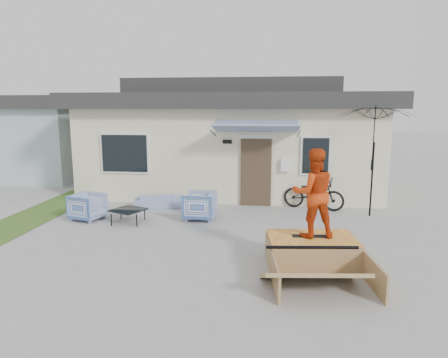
# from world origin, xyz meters

# --- Properties ---
(ground) EXTENTS (90.00, 90.00, 0.00)m
(ground) POSITION_xyz_m (0.00, 0.00, 0.00)
(ground) COLOR #949494
(ground) RESTS_ON ground
(grass_strip) EXTENTS (1.40, 8.00, 0.01)m
(grass_strip) POSITION_xyz_m (-5.20, 2.00, 0.00)
(grass_strip) COLOR #345820
(grass_strip) RESTS_ON ground
(house) EXTENTS (10.80, 8.49, 4.10)m
(house) POSITION_xyz_m (0.00, 7.99, 1.94)
(house) COLOR beige
(house) RESTS_ON ground
(neighbor_house) EXTENTS (8.60, 7.60, 3.50)m
(neighbor_house) POSITION_xyz_m (-10.50, 10.00, 1.78)
(neighbor_house) COLOR #9AAEB7
(neighbor_house) RESTS_ON ground
(loveseat) EXTENTS (1.54, 0.78, 0.58)m
(loveseat) POSITION_xyz_m (-1.96, 3.88, 0.29)
(loveseat) COLOR #2A4F99
(loveseat) RESTS_ON ground
(armchair_left) EXTENTS (0.91, 0.95, 0.81)m
(armchair_left) POSITION_xyz_m (-3.50, 2.29, 0.40)
(armchair_left) COLOR #2A4F99
(armchair_left) RESTS_ON ground
(armchair_right) EXTENTS (0.80, 0.85, 0.85)m
(armchair_right) POSITION_xyz_m (-0.48, 2.68, 0.43)
(armchair_right) COLOR #2A4F99
(armchair_right) RESTS_ON ground
(coffee_table) EXTENTS (1.01, 1.01, 0.37)m
(coffee_table) POSITION_xyz_m (-2.30, 2.13, 0.19)
(coffee_table) COLOR black
(coffee_table) RESTS_ON ground
(bicycle) EXTENTS (1.94, 1.17, 1.17)m
(bicycle) POSITION_xyz_m (2.76, 4.20, 0.59)
(bicycle) COLOR black
(bicycle) RESTS_ON ground
(patio_umbrella) EXTENTS (2.26, 2.12, 2.20)m
(patio_umbrella) POSITION_xyz_m (4.28, 3.58, 1.75)
(patio_umbrella) COLOR black
(patio_umbrella) RESTS_ON ground
(skate_ramp) EXTENTS (1.88, 2.37, 0.55)m
(skate_ramp) POSITION_xyz_m (2.26, -0.31, 0.28)
(skate_ramp) COLOR olive
(skate_ramp) RESTS_ON ground
(skateboard) EXTENTS (0.76, 0.24, 0.05)m
(skateboard) POSITION_xyz_m (2.25, -0.25, 0.58)
(skateboard) COLOR black
(skateboard) RESTS_ON skate_ramp
(skater) EXTENTS (0.93, 0.78, 1.71)m
(skater) POSITION_xyz_m (2.25, -0.25, 1.46)
(skater) COLOR #BF370E
(skater) RESTS_ON skateboard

